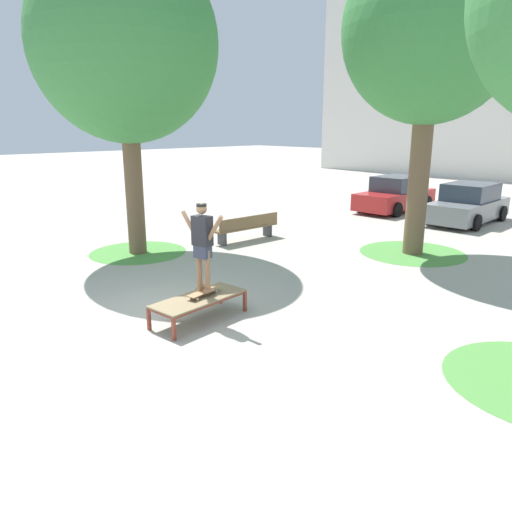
{
  "coord_description": "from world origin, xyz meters",
  "views": [
    {
      "loc": [
        7.78,
        -4.84,
        3.63
      ],
      "look_at": [
        0.66,
        1.91,
        1.0
      ],
      "focal_mm": 34.32,
      "sensor_mm": 36.0,
      "label": 1
    }
  ],
  "objects_px": {
    "tree_near_left": "(125,44)",
    "car_grey": "(468,205)",
    "skate_box": "(199,300)",
    "tree_mid_back": "(431,30)",
    "park_bench": "(247,227)",
    "car_red": "(395,195)",
    "skater": "(203,241)",
    "skateboard": "(204,292)"
  },
  "relations": [
    {
      "from": "skate_box",
      "to": "car_grey",
      "type": "bearing_deg",
      "value": 93.25
    },
    {
      "from": "skate_box",
      "to": "tree_mid_back",
      "type": "distance_m",
      "value": 9.49
    },
    {
      "from": "skate_box",
      "to": "tree_mid_back",
      "type": "relative_size",
      "value": 0.23
    },
    {
      "from": "skateboard",
      "to": "car_red",
      "type": "relative_size",
      "value": 0.19
    },
    {
      "from": "skater",
      "to": "car_grey",
      "type": "height_order",
      "value": "skater"
    },
    {
      "from": "tree_near_left",
      "to": "car_grey",
      "type": "xyz_separation_m",
      "value": [
        4.65,
        11.56,
        -5.02
      ]
    },
    {
      "from": "tree_mid_back",
      "to": "car_grey",
      "type": "xyz_separation_m",
      "value": [
        -0.96,
        5.75,
        -5.34
      ]
    },
    {
      "from": "tree_mid_back",
      "to": "car_grey",
      "type": "relative_size",
      "value": 2.0
    },
    {
      "from": "skate_box",
      "to": "tree_near_left",
      "type": "xyz_separation_m",
      "value": [
        -5.41,
        1.83,
        5.29
      ]
    },
    {
      "from": "skateboard",
      "to": "tree_near_left",
      "type": "xyz_separation_m",
      "value": [
        -5.4,
        1.7,
        5.17
      ]
    },
    {
      "from": "skateboard",
      "to": "tree_near_left",
      "type": "height_order",
      "value": "tree_near_left"
    },
    {
      "from": "skate_box",
      "to": "tree_mid_back",
      "type": "xyz_separation_m",
      "value": [
        0.2,
        7.64,
        5.61
      ]
    },
    {
      "from": "skate_box",
      "to": "car_red",
      "type": "distance_m",
      "value": 14.4
    },
    {
      "from": "skateboard",
      "to": "car_red",
      "type": "distance_m",
      "value": 14.26
    },
    {
      "from": "skater",
      "to": "car_grey",
      "type": "distance_m",
      "value": 13.31
    },
    {
      "from": "tree_near_left",
      "to": "car_red",
      "type": "bearing_deg",
      "value": 83.87
    },
    {
      "from": "tree_mid_back",
      "to": "park_bench",
      "type": "bearing_deg",
      "value": -151.3
    },
    {
      "from": "skateboard",
      "to": "tree_mid_back",
      "type": "height_order",
      "value": "tree_mid_back"
    },
    {
      "from": "skateboard",
      "to": "skater",
      "type": "height_order",
      "value": "skater"
    },
    {
      "from": "car_red",
      "to": "skateboard",
      "type": "bearing_deg",
      "value": -73.24
    },
    {
      "from": "skater",
      "to": "tree_near_left",
      "type": "bearing_deg",
      "value": 162.54
    },
    {
      "from": "tree_near_left",
      "to": "tree_mid_back",
      "type": "height_order",
      "value": "tree_mid_back"
    },
    {
      "from": "car_grey",
      "to": "car_red",
      "type": "bearing_deg",
      "value": 173.29
    },
    {
      "from": "park_bench",
      "to": "car_grey",
      "type": "bearing_deg",
      "value": 66.64
    },
    {
      "from": "tree_near_left",
      "to": "car_red",
      "type": "xyz_separation_m",
      "value": [
        1.29,
        11.96,
        -5.02
      ]
    },
    {
      "from": "skater",
      "to": "park_bench",
      "type": "relative_size",
      "value": 0.7
    },
    {
      "from": "skateboard",
      "to": "park_bench",
      "type": "relative_size",
      "value": 0.34
    },
    {
      "from": "skater",
      "to": "car_red",
      "type": "height_order",
      "value": "skater"
    },
    {
      "from": "skateboard",
      "to": "car_grey",
      "type": "xyz_separation_m",
      "value": [
        -0.75,
        13.26,
        0.15
      ]
    },
    {
      "from": "skateboard",
      "to": "tree_mid_back",
      "type": "xyz_separation_m",
      "value": [
        0.21,
        7.51,
        5.49
      ]
    },
    {
      "from": "skateboard",
      "to": "car_red",
      "type": "xyz_separation_m",
      "value": [
        -4.11,
        13.66,
        0.15
      ]
    },
    {
      "from": "tree_mid_back",
      "to": "tree_near_left",
      "type": "bearing_deg",
      "value": -134.0
    },
    {
      "from": "skate_box",
      "to": "park_bench",
      "type": "relative_size",
      "value": 0.81
    },
    {
      "from": "skater",
      "to": "car_red",
      "type": "xyz_separation_m",
      "value": [
        -4.11,
        13.66,
        -0.84
      ]
    },
    {
      "from": "skate_box",
      "to": "skater",
      "type": "relative_size",
      "value": 1.16
    },
    {
      "from": "tree_near_left",
      "to": "skateboard",
      "type": "bearing_deg",
      "value": -17.48
    },
    {
      "from": "skater",
      "to": "car_grey",
      "type": "bearing_deg",
      "value": 93.22
    },
    {
      "from": "tree_near_left",
      "to": "car_grey",
      "type": "distance_m",
      "value": 13.43
    },
    {
      "from": "car_grey",
      "to": "park_bench",
      "type": "distance_m",
      "value": 8.96
    },
    {
      "from": "skate_box",
      "to": "tree_near_left",
      "type": "bearing_deg",
      "value": 161.27
    },
    {
      "from": "skateboard",
      "to": "park_bench",
      "type": "xyz_separation_m",
      "value": [
        -4.3,
        5.04,
        -0.09
      ]
    },
    {
      "from": "park_bench",
      "to": "skate_box",
      "type": "bearing_deg",
      "value": -50.19
    }
  ]
}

